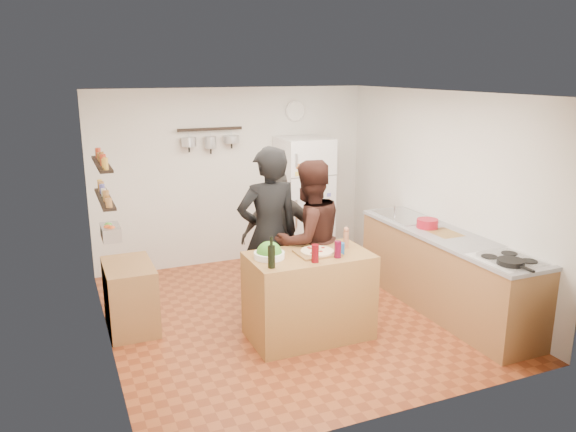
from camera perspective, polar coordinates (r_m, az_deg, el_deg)
name	(u,v)px	position (r m, az deg, el deg)	size (l,w,h in m)	color
room_shell	(278,202)	(6.51, -0.99, 1.45)	(4.20, 4.20, 4.20)	brown
prep_island	(309,296)	(5.91, 2.13, -8.09)	(1.25, 0.72, 0.91)	#A6783D
pizza_board	(317,253)	(5.76, 2.99, -3.77)	(0.42, 0.34, 0.02)	brown
pizza	(317,251)	(5.76, 2.99, -3.59)	(0.34, 0.34, 0.02)	beige
salad_bowl	(269,255)	(5.63, -1.92, -3.99)	(0.31, 0.31, 0.06)	white
wine_bottle	(271,257)	(5.34, -1.69, -4.17)	(0.07, 0.07, 0.22)	black
wine_glass_near	(315,254)	(5.50, 2.77, -3.83)	(0.07, 0.07, 0.18)	#5B070E
wine_glass_far	(338,249)	(5.65, 5.07, -3.40)	(0.07, 0.07, 0.17)	#51071E
pepper_mill	(346,239)	(5.96, 5.91, -2.39)	(0.06, 0.06, 0.18)	#9C5F41
salt_canister	(341,249)	(5.76, 5.40, -3.31)	(0.07, 0.07, 0.12)	#194B8D
person_left	(269,235)	(6.15, -1.97, -1.95)	(0.72, 0.47, 1.96)	black
person_center	(309,240)	(6.25, 2.11, -2.46)	(0.87, 0.68, 1.80)	black
person_back	(280,237)	(6.70, -0.81, -2.19)	(0.93, 0.39, 1.59)	#302D2A
counter_run	(444,273)	(6.80, 15.60, -5.58)	(0.63, 2.63, 0.90)	#9E7042
stove_top	(509,260)	(5.99, 21.51, -4.20)	(0.60, 0.62, 0.02)	white
skillet	(511,262)	(5.82, 21.68, -4.37)	(0.26, 0.26, 0.05)	black
sink	(404,217)	(7.31, 11.75, -0.09)	(0.50, 0.80, 0.03)	silver
cutting_board	(444,234)	(6.69, 15.60, -1.75)	(0.30, 0.40, 0.02)	olive
red_bowl	(427,223)	(6.84, 13.97, -0.74)	(0.25, 0.25, 0.10)	#A71325
fridge	(304,200)	(8.17, 1.63, 1.68)	(0.70, 0.68, 1.80)	white
wall_clock	(295,111)	(8.29, 0.73, 10.61)	(0.30, 0.30, 0.03)	silver
spice_shelf_lower	(105,199)	(5.84, -18.12, 1.67)	(0.12, 1.00, 0.03)	black
spice_shelf_upper	(102,164)	(5.78, -18.40, 5.05)	(0.12, 1.00, 0.03)	black
produce_basket	(111,232)	(5.93, -17.57, -1.59)	(0.18, 0.35, 0.14)	silver
side_table	(130,296)	(6.35, -15.73, -7.86)	(0.50, 0.80, 0.73)	#9F6E42
pot_rack	(210,129)	(7.80, -7.92, 8.74)	(0.90, 0.04, 0.04)	black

